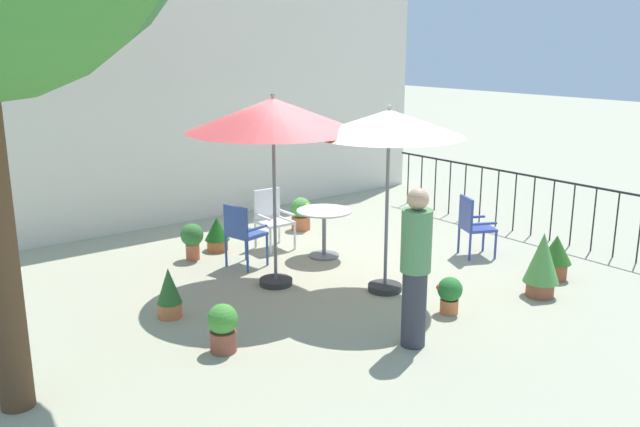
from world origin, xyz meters
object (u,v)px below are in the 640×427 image
(patio_umbrella_0, at_px, (389,126))
(potted_plant_4, at_px, (450,293))
(cafe_table_0, at_px, (324,224))
(potted_plant_5, at_px, (169,293))
(patio_chair_1, at_px, (473,223))
(potted_plant_7, at_px, (192,238))
(patio_chair_0, at_px, (242,231))
(standing_person, at_px, (415,266))
(potted_plant_0, at_px, (301,213))
(potted_plant_2, at_px, (223,327))
(potted_plant_1, at_px, (542,263))
(patio_chair_2, at_px, (272,215))
(potted_plant_6, at_px, (217,233))
(patio_umbrella_1, at_px, (273,116))
(potted_plant_3, at_px, (556,255))

(patio_umbrella_0, height_order, potted_plant_4, patio_umbrella_0)
(cafe_table_0, xyz_separation_m, potted_plant_5, (-2.84, -0.70, -0.20))
(patio_chair_1, bearing_deg, potted_plant_7, 144.64)
(patio_chair_0, xyz_separation_m, standing_person, (0.10, -3.29, 0.34))
(potted_plant_0, distance_m, potted_plant_2, 4.74)
(potted_plant_1, bearing_deg, patio_umbrella_0, 136.52)
(potted_plant_4, xyz_separation_m, potted_plant_7, (-1.47, 3.70, 0.08))
(patio_chair_2, bearing_deg, patio_chair_1, -46.17)
(potted_plant_0, distance_m, potted_plant_6, 1.74)
(patio_umbrella_1, height_order, patio_chair_2, patio_umbrella_1)
(cafe_table_0, distance_m, potted_plant_7, 1.96)
(patio_umbrella_1, bearing_deg, standing_person, -86.96)
(patio_umbrella_1, height_order, patio_chair_1, patio_umbrella_1)
(potted_plant_2, height_order, potted_plant_4, potted_plant_2)
(potted_plant_4, bearing_deg, patio_chair_1, 33.64)
(potted_plant_0, relative_size, potted_plant_4, 1.25)
(cafe_table_0, distance_m, patio_chair_0, 1.27)
(patio_umbrella_0, xyz_separation_m, cafe_table_0, (0.25, 1.61, -1.64))
(patio_umbrella_1, xyz_separation_m, potted_plant_6, (0.13, 1.81, -1.96))
(patio_chair_0, distance_m, patio_chair_2, 1.03)
(patio_umbrella_0, height_order, potted_plant_5, patio_umbrella_0)
(cafe_table_0, height_order, potted_plant_4, cafe_table_0)
(potted_plant_1, xyz_separation_m, potted_plant_7, (-2.81, 4.03, -0.12))
(patio_chair_1, distance_m, potted_plant_0, 3.01)
(patio_chair_0, xyz_separation_m, patio_chair_2, (0.87, 0.55, -0.03))
(potted_plant_1, xyz_separation_m, potted_plant_5, (-4.01, 2.26, -0.14))
(patio_umbrella_1, bearing_deg, potted_plant_1, -44.70)
(potted_plant_0, relative_size, potted_plant_7, 1.02)
(patio_chair_2, relative_size, potted_plant_5, 1.52)
(patio_chair_0, bearing_deg, standing_person, -88.20)
(patio_chair_0, xyz_separation_m, patio_chair_1, (2.99, -1.66, -0.03))
(potted_plant_3, relative_size, standing_person, 0.36)
(patio_chair_1, distance_m, potted_plant_7, 4.18)
(patio_umbrella_0, bearing_deg, potted_plant_5, 160.71)
(patio_chair_2, distance_m, potted_plant_5, 2.95)
(patio_chair_2, height_order, potted_plant_1, patio_chair_2)
(patio_umbrella_0, distance_m, patio_umbrella_1, 1.45)
(potted_plant_6, bearing_deg, potted_plant_3, -52.80)
(patio_chair_0, distance_m, standing_person, 3.31)
(patio_umbrella_0, bearing_deg, patio_chair_2, 92.49)
(standing_person, bearing_deg, patio_chair_0, 91.80)
(patio_umbrella_0, relative_size, potted_plant_2, 4.59)
(cafe_table_0, distance_m, potted_plant_6, 1.69)
(patio_umbrella_0, height_order, potted_plant_1, patio_umbrella_0)
(patio_chair_2, relative_size, potted_plant_7, 1.66)
(cafe_table_0, bearing_deg, potted_plant_3, -55.10)
(patio_umbrella_0, bearing_deg, patio_umbrella_1, 133.65)
(patio_chair_0, bearing_deg, potted_plant_1, -53.79)
(potted_plant_6, bearing_deg, potted_plant_4, -76.13)
(patio_umbrella_0, relative_size, patio_chair_2, 2.62)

